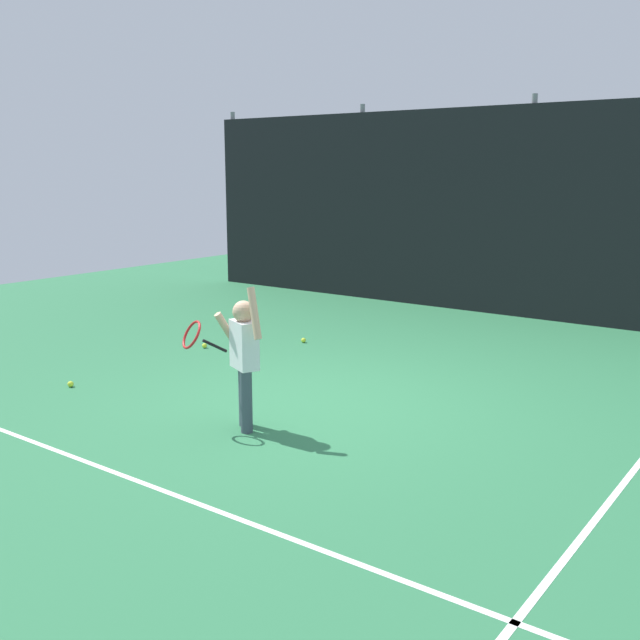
# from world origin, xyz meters

# --- Properties ---
(ground_plane) EXTENTS (20.00, 20.00, 0.00)m
(ground_plane) POSITION_xyz_m (0.00, 0.00, 0.00)
(ground_plane) COLOR #2D7247
(court_line_baseline) EXTENTS (9.00, 0.05, 0.00)m
(court_line_baseline) POSITION_xyz_m (0.00, -2.37, 0.00)
(court_line_baseline) COLOR white
(court_line_baseline) RESTS_ON ground
(back_fence_windscreen) EXTENTS (12.96, 0.08, 3.35)m
(back_fence_windscreen) POSITION_xyz_m (0.00, 5.57, 1.67)
(back_fence_windscreen) COLOR black
(back_fence_windscreen) RESTS_ON ground
(fence_post_0) EXTENTS (0.09, 0.09, 3.50)m
(fence_post_0) POSITION_xyz_m (-6.33, 5.63, 1.75)
(fence_post_0) COLOR slate
(fence_post_0) RESTS_ON ground
(fence_post_1) EXTENTS (0.09, 0.09, 3.50)m
(fence_post_1) POSITION_xyz_m (-3.16, 5.63, 1.75)
(fence_post_1) COLOR slate
(fence_post_1) RESTS_ON ground
(fence_post_2) EXTENTS (0.09, 0.09, 3.50)m
(fence_post_2) POSITION_xyz_m (0.00, 5.63, 1.75)
(fence_post_2) COLOR slate
(fence_post_2) RESTS_ON ground
(tennis_player) EXTENTS (0.87, 0.56, 1.35)m
(tennis_player) POSITION_xyz_m (-0.10, -1.01, 0.73)
(tennis_player) COLOR #3F4C59
(tennis_player) RESTS_ON ground
(tennis_ball_0) EXTENTS (0.07, 0.07, 0.07)m
(tennis_ball_0) POSITION_xyz_m (-3.99, 2.65, 0.03)
(tennis_ball_0) COLOR #CCE033
(tennis_ball_0) RESTS_ON ground
(tennis_ball_1) EXTENTS (0.07, 0.07, 0.07)m
(tennis_ball_1) POSITION_xyz_m (-1.75, 2.03, 0.03)
(tennis_ball_1) COLOR #CCE033
(tennis_ball_1) RESTS_ON ground
(tennis_ball_2) EXTENTS (0.07, 0.07, 0.07)m
(tennis_ball_2) POSITION_xyz_m (-2.62, 0.99, 0.03)
(tennis_ball_2) COLOR #CCE033
(tennis_ball_2) RESTS_ON ground
(tennis_ball_3) EXTENTS (0.07, 0.07, 0.07)m
(tennis_ball_3) POSITION_xyz_m (-2.53, -1.16, 0.03)
(tennis_ball_3) COLOR #CCE033
(tennis_ball_3) RESTS_ON ground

